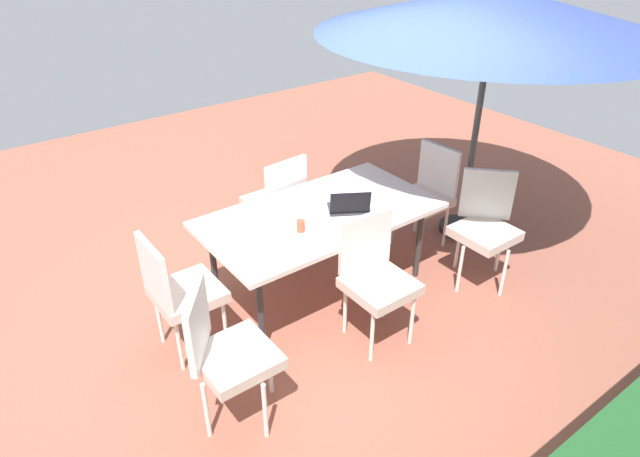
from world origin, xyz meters
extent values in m
cube|color=#935442|center=(0.00, 0.00, -0.01)|extent=(10.00, 10.00, 0.02)
cube|color=silver|center=(0.00, 0.00, 0.73)|extent=(1.90, 1.02, 0.04)
cylinder|color=#333333|center=(-0.80, -0.36, 0.36)|extent=(0.05, 0.05, 0.71)
cylinder|color=#333333|center=(0.80, -0.36, 0.36)|extent=(0.05, 0.05, 0.71)
cylinder|color=#333333|center=(-0.80, 0.36, 0.36)|extent=(0.05, 0.05, 0.71)
cylinder|color=#333333|center=(0.80, 0.36, 0.36)|extent=(0.05, 0.05, 0.71)
cylinder|color=#4C4C4C|center=(-1.74, 0.08, 1.13)|extent=(0.06, 0.06, 2.27)
cone|color=#33478C|center=(-1.74, 0.08, 2.13)|extent=(3.00, 3.00, 0.38)
cylinder|color=black|center=(-1.74, 0.08, 0.03)|extent=(0.44, 0.44, 0.06)
cube|color=beige|center=(-0.04, -0.78, 0.49)|extent=(0.46, 0.46, 0.08)
cube|color=white|center=(-0.06, -0.57, 0.76)|extent=(0.44, 0.08, 0.45)
cylinder|color=white|center=(-0.20, -0.98, 0.23)|extent=(0.03, 0.03, 0.45)
cylinder|color=white|center=(0.16, -0.94, 0.23)|extent=(0.03, 0.03, 0.45)
cylinder|color=white|center=(-0.23, -0.62, 0.23)|extent=(0.03, 0.03, 0.45)
cylinder|color=white|center=(0.12, -0.59, 0.23)|extent=(0.03, 0.03, 0.45)
cube|color=beige|center=(0.02, 0.76, 0.49)|extent=(0.46, 0.46, 0.08)
cube|color=white|center=(0.00, 0.56, 0.76)|extent=(0.44, 0.09, 0.45)
cylinder|color=white|center=(0.22, 0.92, 0.23)|extent=(0.03, 0.03, 0.45)
cylinder|color=white|center=(-0.14, 0.96, 0.23)|extent=(0.03, 0.03, 0.45)
cylinder|color=white|center=(0.18, 0.57, 0.23)|extent=(0.03, 0.03, 0.45)
cylinder|color=white|center=(-0.18, 0.61, 0.23)|extent=(0.03, 0.03, 0.45)
cube|color=beige|center=(1.22, 0.78, 0.49)|extent=(0.46, 0.46, 0.08)
cube|color=white|center=(1.39, 0.66, 0.76)|extent=(0.30, 0.37, 0.45)
cylinder|color=white|center=(1.19, 1.04, 0.23)|extent=(0.03, 0.03, 0.45)
cylinder|color=white|center=(0.97, 0.75, 0.23)|extent=(0.03, 0.03, 0.45)
cylinder|color=white|center=(1.48, 0.82, 0.23)|extent=(0.03, 0.03, 0.45)
cylinder|color=white|center=(1.26, 0.53, 0.23)|extent=(0.03, 0.03, 0.45)
cube|color=beige|center=(1.19, 0.01, 0.49)|extent=(0.46, 0.46, 0.08)
cube|color=white|center=(1.40, 0.01, 0.76)|extent=(0.04, 0.44, 0.45)
cylinder|color=white|center=(1.01, 0.19, 0.23)|extent=(0.03, 0.03, 0.45)
cylinder|color=white|center=(1.01, -0.17, 0.23)|extent=(0.03, 0.03, 0.45)
cylinder|color=white|center=(1.37, 0.19, 0.23)|extent=(0.03, 0.03, 0.45)
cylinder|color=white|center=(1.37, -0.17, 0.23)|extent=(0.03, 0.03, 0.45)
cube|color=beige|center=(-1.18, 0.00, 0.49)|extent=(0.46, 0.46, 0.08)
cube|color=white|center=(-1.39, -0.01, 0.76)|extent=(0.07, 0.44, 0.45)
cylinder|color=white|center=(-0.99, -0.17, 0.23)|extent=(0.03, 0.03, 0.45)
cylinder|color=white|center=(-1.01, 0.19, 0.23)|extent=(0.03, 0.03, 0.45)
cylinder|color=white|center=(-1.35, -0.19, 0.23)|extent=(0.03, 0.03, 0.45)
cylinder|color=white|center=(-1.37, 0.17, 0.23)|extent=(0.03, 0.03, 0.45)
cube|color=beige|center=(-1.18, 0.74, 0.49)|extent=(0.46, 0.46, 0.08)
cube|color=white|center=(-1.33, 0.60, 0.76)|extent=(0.33, 0.34, 0.45)
cylinder|color=white|center=(-0.93, 0.74, 0.23)|extent=(0.03, 0.03, 0.45)
cylinder|color=white|center=(-1.18, 1.00, 0.23)|extent=(0.03, 0.03, 0.45)
cylinder|color=white|center=(-1.19, 0.49, 0.23)|extent=(0.03, 0.03, 0.45)
cylinder|color=white|center=(-1.44, 0.75, 0.23)|extent=(0.03, 0.03, 0.45)
cube|color=#2D2D33|center=(-0.21, 0.09, 0.76)|extent=(0.39, 0.35, 0.02)
cube|color=black|center=(-0.16, 0.19, 0.87)|extent=(0.30, 0.21, 0.20)
cylinder|color=#CC4C33|center=(0.29, 0.15, 0.80)|extent=(0.06, 0.06, 0.09)
camera|label=1|loc=(2.31, 3.11, 2.92)|focal=31.10mm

